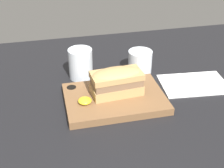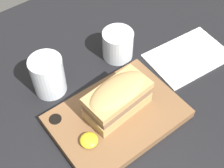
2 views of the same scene
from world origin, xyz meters
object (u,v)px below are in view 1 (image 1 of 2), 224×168
(sandwich, at_px, (117,81))
(serving_board, at_px, (114,99))
(wine_glass, at_px, (140,62))
(napkin, at_px, (194,84))
(water_glass, at_px, (81,65))

(sandwich, bearing_deg, serving_board, -136.35)
(wine_glass, relative_size, napkin, 0.36)
(water_glass, bearing_deg, sandwich, -62.48)
(sandwich, relative_size, wine_glass, 1.88)
(sandwich, height_order, water_glass, sandwich)
(serving_board, xyz_separation_m, napkin, (0.27, 0.04, -0.01))
(water_glass, distance_m, napkin, 0.36)
(wine_glass, xyz_separation_m, napkin, (0.14, -0.12, -0.03))
(serving_board, xyz_separation_m, water_glass, (-0.07, 0.17, 0.03))
(sandwich, height_order, wine_glass, sandwich)
(serving_board, height_order, water_glass, water_glass)
(water_glass, bearing_deg, serving_board, -67.10)
(sandwich, xyz_separation_m, water_glass, (-0.08, 0.16, -0.02))
(serving_board, relative_size, sandwich, 1.90)
(water_glass, xyz_separation_m, wine_glass, (0.20, -0.01, -0.01))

